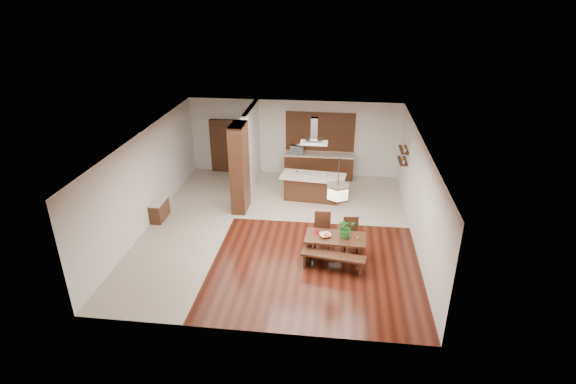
# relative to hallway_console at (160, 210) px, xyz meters

# --- Properties ---
(room_shell) EXTENTS (9.00, 9.04, 2.92)m
(room_shell) POSITION_rel_hallway_console_xyz_m (3.81, -0.20, 1.75)
(room_shell) COLOR black
(room_shell) RESTS_ON ground
(tile_hallway) EXTENTS (2.50, 9.00, 0.01)m
(tile_hallway) POSITION_rel_hallway_console_xyz_m (1.06, -0.20, -0.31)
(tile_hallway) COLOR beige
(tile_hallway) RESTS_ON ground
(tile_kitchen) EXTENTS (5.50, 4.00, 0.01)m
(tile_kitchen) POSITION_rel_hallway_console_xyz_m (5.06, 2.30, -0.31)
(tile_kitchen) COLOR beige
(tile_kitchen) RESTS_ON ground
(soffit_band) EXTENTS (8.00, 9.00, 0.02)m
(soffit_band) POSITION_rel_hallway_console_xyz_m (3.81, -0.20, 2.57)
(soffit_band) COLOR #3B1E0E
(soffit_band) RESTS_ON room_shell
(partition_pier) EXTENTS (0.45, 1.00, 2.90)m
(partition_pier) POSITION_rel_hallway_console_xyz_m (2.41, 1.00, 1.14)
(partition_pier) COLOR black
(partition_pier) RESTS_ON ground
(partition_stub) EXTENTS (0.18, 2.40, 2.90)m
(partition_stub) POSITION_rel_hallway_console_xyz_m (2.41, 3.10, 1.14)
(partition_stub) COLOR silver
(partition_stub) RESTS_ON ground
(hallway_console) EXTENTS (0.37, 0.88, 0.63)m
(hallway_console) POSITION_rel_hallway_console_xyz_m (0.00, 0.00, 0.00)
(hallway_console) COLOR black
(hallway_console) RESTS_ON ground
(hallway_doorway) EXTENTS (1.10, 0.20, 2.10)m
(hallway_doorway) POSITION_rel_hallway_console_xyz_m (1.11, 4.20, 0.74)
(hallway_doorway) COLOR black
(hallway_doorway) RESTS_ON ground
(rear_counter) EXTENTS (2.60, 0.62, 0.95)m
(rear_counter) POSITION_rel_hallway_console_xyz_m (4.81, 4.00, 0.16)
(rear_counter) COLOR black
(rear_counter) RESTS_ON ground
(kitchen_window) EXTENTS (2.60, 0.08, 1.50)m
(kitchen_window) POSITION_rel_hallway_console_xyz_m (4.81, 4.26, 1.44)
(kitchen_window) COLOR #9E672F
(kitchen_window) RESTS_ON room_shell
(shelf_lower) EXTENTS (0.26, 0.90, 0.04)m
(shelf_lower) POSITION_rel_hallway_console_xyz_m (7.68, 2.40, 1.08)
(shelf_lower) COLOR black
(shelf_lower) RESTS_ON room_shell
(shelf_upper) EXTENTS (0.26, 0.90, 0.04)m
(shelf_upper) POSITION_rel_hallway_console_xyz_m (7.68, 2.40, 1.49)
(shelf_upper) COLOR black
(shelf_upper) RESTS_ON room_shell
(dining_table) EXTENTS (1.64, 0.89, 0.67)m
(dining_table) POSITION_rel_hallway_console_xyz_m (5.55, -1.64, 0.18)
(dining_table) COLOR black
(dining_table) RESTS_ON ground
(dining_bench) EXTENTS (1.70, 0.63, 0.47)m
(dining_bench) POSITION_rel_hallway_console_xyz_m (5.52, -2.21, -0.08)
(dining_bench) COLOR black
(dining_bench) RESTS_ON ground
(dining_chair_left) EXTENTS (0.47, 0.47, 1.04)m
(dining_chair_left) POSITION_rel_hallway_console_xyz_m (5.18, -1.13, 0.20)
(dining_chair_left) COLOR black
(dining_chair_left) RESTS_ON ground
(dining_chair_right) EXTENTS (0.45, 0.45, 0.95)m
(dining_chair_right) POSITION_rel_hallway_console_xyz_m (5.98, -1.17, 0.16)
(dining_chair_right) COLOR black
(dining_chair_right) RESTS_ON ground
(pendant_lantern) EXTENTS (0.64, 0.64, 1.31)m
(pendant_lantern) POSITION_rel_hallway_console_xyz_m (5.55, -1.64, 1.93)
(pendant_lantern) COLOR #FFE5C3
(pendant_lantern) RESTS_ON room_shell
(foliage_plant) EXTENTS (0.59, 0.54, 0.54)m
(foliage_plant) POSITION_rel_hallway_console_xyz_m (5.81, -1.61, 0.62)
(foliage_plant) COLOR #2A7426
(foliage_plant) RESTS_ON dining_table
(fruit_bowl) EXTENTS (0.40, 0.40, 0.07)m
(fruit_bowl) POSITION_rel_hallway_console_xyz_m (5.28, -1.65, 0.39)
(fruit_bowl) COLOR beige
(fruit_bowl) RESTS_ON dining_table
(napkin_cone) EXTENTS (0.17, 0.17, 0.21)m
(napkin_cone) POSITION_rel_hallway_console_xyz_m (5.03, -1.50, 0.46)
(napkin_cone) COLOR #B80D1C
(napkin_cone) RESTS_ON dining_table
(gold_ornament) EXTENTS (0.08, 0.08, 0.09)m
(gold_ornament) POSITION_rel_hallway_console_xyz_m (6.13, -1.75, 0.40)
(gold_ornament) COLOR gold
(gold_ornament) RESTS_ON dining_table
(kitchen_island) EXTENTS (2.26, 1.16, 0.90)m
(kitchen_island) POSITION_rel_hallway_console_xyz_m (4.71, 2.01, 0.15)
(kitchen_island) COLOR black
(kitchen_island) RESTS_ON ground
(range_hood) EXTENTS (0.90, 0.55, 0.87)m
(range_hood) POSITION_rel_hallway_console_xyz_m (4.71, 2.01, 2.15)
(range_hood) COLOR silver
(range_hood) RESTS_ON room_shell
(island_cup) EXTENTS (0.13, 0.13, 0.09)m
(island_cup) POSITION_rel_hallway_console_xyz_m (5.09, 1.93, 0.63)
(island_cup) COLOR silver
(island_cup) RESTS_ON kitchen_island
(microwave) EXTENTS (0.54, 0.38, 0.29)m
(microwave) POSITION_rel_hallway_console_xyz_m (3.97, 3.98, 0.78)
(microwave) COLOR silver
(microwave) RESTS_ON rear_counter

